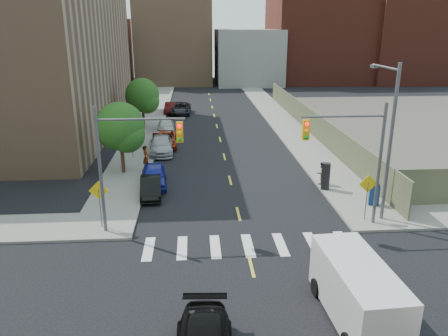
{
  "coord_description": "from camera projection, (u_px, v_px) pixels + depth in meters",
  "views": [
    {
      "loc": [
        -2.55,
        -16.0,
        10.86
      ],
      "look_at": [
        -0.67,
        10.84,
        2.0
      ],
      "focal_mm": 35.0,
      "sensor_mm": 36.0,
      "label": 1
    }
  ],
  "objects": [
    {
      "name": "streetlight_ne",
      "position": [
        388.0,
        132.0,
        24.18
      ],
      "size": [
        0.25,
        3.7,
        9.0
      ],
      "color": "#59595E",
      "rests_on": "ground"
    },
    {
      "name": "tree_west_near",
      "position": [
        121.0,
        129.0,
        32.31
      ],
      "size": [
        3.66,
        3.64,
        5.52
      ],
      "color": "#332114",
      "rests_on": "ground"
    },
    {
      "name": "smokestack",
      "position": [
        425.0,
        7.0,
        83.47
      ],
      "size": [
        1.8,
        1.8,
        28.0
      ],
      "primitive_type": "cylinder",
      "color": "#8C6B4C",
      "rests_on": "ground"
    },
    {
      "name": "signal_ne",
      "position": [
        354.0,
        149.0,
        23.4
      ],
      "size": [
        4.59,
        0.3,
        7.0
      ],
      "color": "#59595E",
      "rests_on": "ground"
    },
    {
      "name": "signal_nw",
      "position": [
        128.0,
        153.0,
        22.6
      ],
      "size": [
        4.59,
        0.3,
        7.0
      ],
      "color": "#59595E",
      "rests_on": "ground"
    },
    {
      "name": "mailbox",
      "position": [
        374.0,
        194.0,
        27.08
      ],
      "size": [
        0.72,
        0.62,
        1.5
      ],
      "rotation": [
        0.0,
        0.0,
        -0.27
      ],
      "color": "navy",
      "rests_on": "sidewalk_ne"
    },
    {
      "name": "bg_bldg_midwest",
      "position": [
        174.0,
        43.0,
        84.21
      ],
      "size": [
        14.0,
        16.0,
        15.0
      ],
      "primitive_type": "cube",
      "color": "#8C6B4C",
      "rests_on": "ground"
    },
    {
      "name": "bg_bldg_fareast",
      "position": [
        401.0,
        35.0,
        84.77
      ],
      "size": [
        14.0,
        16.0,
        18.0
      ],
      "primitive_type": "cube",
      "color": "#592319",
      "rests_on": "ground"
    },
    {
      "name": "parked_car_grey",
      "position": [
        181.0,
        108.0,
        55.48
      ],
      "size": [
        2.58,
        5.31,
        1.45
      ],
      "primitive_type": "imported",
      "rotation": [
        0.0,
        0.0,
        -0.03
      ],
      "color": "black",
      "rests_on": "ground"
    },
    {
      "name": "fence_north",
      "position": [
        311.0,
        121.0,
        45.51
      ],
      "size": [
        0.12,
        44.0,
        2.5
      ],
      "primitive_type": "cube",
      "color": "#616547",
      "rests_on": "ground"
    },
    {
      "name": "ground",
      "position": [
        257.0,
        290.0,
        18.73
      ],
      "size": [
        160.0,
        160.0,
        0.0
      ],
      "primitive_type": "plane",
      "color": "black",
      "rests_on": "ground"
    },
    {
      "name": "warn_sign_midwest",
      "position": [
        132.0,
        136.0,
        36.54
      ],
      "size": [
        1.06,
        0.06,
        2.83
      ],
      "color": "#59595E",
      "rests_on": "ground"
    },
    {
      "name": "payphone",
      "position": [
        326.0,
        176.0,
        29.6
      ],
      "size": [
        0.67,
        0.6,
        1.85
      ],
      "primitive_type": "cube",
      "rotation": [
        0.0,
        0.0,
        -0.33
      ],
      "color": "black",
      "rests_on": "sidewalk_ne"
    },
    {
      "name": "cargo_van",
      "position": [
        355.0,
        288.0,
        16.7
      ],
      "size": [
        2.41,
        5.33,
        2.39
      ],
      "rotation": [
        0.0,
        0.0,
        0.05
      ],
      "color": "silver",
      "rests_on": "ground"
    },
    {
      "name": "parked_car_black",
      "position": [
        151.0,
        187.0,
        28.89
      ],
      "size": [
        1.63,
        3.95,
        1.27
      ],
      "primitive_type": "imported",
      "rotation": [
        0.0,
        0.0,
        0.07
      ],
      "color": "black",
      "rests_on": "ground"
    },
    {
      "name": "parked_car_red",
      "position": [
        164.0,
        139.0,
        40.65
      ],
      "size": [
        2.52,
        5.12,
        1.4
      ],
      "primitive_type": "imported",
      "rotation": [
        0.0,
        0.0,
        0.04
      ],
      "color": "#992C0F",
      "rests_on": "ground"
    },
    {
      "name": "warn_sign_nw",
      "position": [
        99.0,
        196.0,
        23.74
      ],
      "size": [
        1.06,
        0.06,
        2.83
      ],
      "color": "#59595E",
      "rests_on": "ground"
    },
    {
      "name": "bg_bldg_center",
      "position": [
        247.0,
        57.0,
        84.02
      ],
      "size": [
        12.0,
        16.0,
        10.0
      ],
      "primitive_type": "cube",
      "color": "gray",
      "rests_on": "ground"
    },
    {
      "name": "bg_bldg_east",
      "position": [
        317.0,
        40.0,
        85.91
      ],
      "size": [
        18.0,
        18.0,
        16.0
      ],
      "primitive_type": "cube",
      "color": "#592319",
      "rests_on": "ground"
    },
    {
      "name": "parked_car_silver",
      "position": [
        161.0,
        145.0,
        38.56
      ],
      "size": [
        2.27,
        5.15,
        1.47
      ],
      "primitive_type": "imported",
      "rotation": [
        0.0,
        0.0,
        0.04
      ],
      "color": "#9FA2A7",
      "rests_on": "ground"
    },
    {
      "name": "tree_west_far",
      "position": [
        142.0,
        97.0,
        46.53
      ],
      "size": [
        3.66,
        3.64,
        5.52
      ],
      "color": "#332114",
      "rests_on": "ground"
    },
    {
      "name": "sidewalk_ne",
      "position": [
        271.0,
        109.0,
        58.54
      ],
      "size": [
        3.5,
        73.0,
        0.15
      ],
      "primitive_type": "cube",
      "color": "gray",
      "rests_on": "ground"
    },
    {
      "name": "parked_car_white",
      "position": [
        166.0,
        126.0,
        45.8
      ],
      "size": [
        1.92,
        4.46,
        1.5
      ],
      "primitive_type": "imported",
      "rotation": [
        0.0,
        0.0,
        0.03
      ],
      "color": "#BCBCBC",
      "rests_on": "ground"
    },
    {
      "name": "sidewalk_nw",
      "position": [
        154.0,
        111.0,
        57.51
      ],
      "size": [
        3.5,
        73.0,
        0.15
      ],
      "primitive_type": "cube",
      "color": "gray",
      "rests_on": "ground"
    },
    {
      "name": "warn_sign_ne",
      "position": [
        368.0,
        189.0,
        24.74
      ],
      "size": [
        1.06,
        0.06,
        2.83
      ],
      "color": "#59595E",
      "rests_on": "ground"
    },
    {
      "name": "pedestrian_west",
      "position": [
        146.0,
        158.0,
        33.52
      ],
      "size": [
        0.47,
        0.71,
        1.92
      ],
      "primitive_type": "imported",
      "rotation": [
        0.0,
        0.0,
        1.58
      ],
      "color": "gray",
      "rests_on": "sidewalk_nw"
    },
    {
      "name": "pedestrian_east",
      "position": [
        321.0,
        173.0,
        30.6
      ],
      "size": [
        0.96,
        0.87,
        1.59
      ],
      "primitive_type": "imported",
      "rotation": [
        0.0,
        0.0,
        3.58
      ],
      "color": "gray",
      "rests_on": "sidewalk_ne"
    },
    {
      "name": "parked_car_maroon",
      "position": [
        171.0,
        108.0,
        56.14
      ],
      "size": [
        1.65,
        4.18,
        1.35
      ],
      "primitive_type": "imported",
      "rotation": [
        0.0,
        0.0,
        -0.05
      ],
      "color": "#3F0D0C",
      "rests_on": "ground"
    },
    {
      "name": "bg_bldg_west",
      "position": [
        89.0,
        52.0,
        81.72
      ],
      "size": [
        14.0,
        18.0,
        12.0
      ],
      "primitive_type": "cube",
      "color": "#592319",
      "rests_on": "ground"
    },
    {
      "name": "parked_car_blue",
      "position": [
        154.0,
        176.0,
        30.71
      ],
      "size": [
        2.08,
        4.46,
        1.48
      ],
      "primitive_type": "imported",
      "rotation": [
        0.0,
        0.0,
        0.08
      ],
      "color": "navy",
      "rests_on": "ground"
    }
  ]
}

